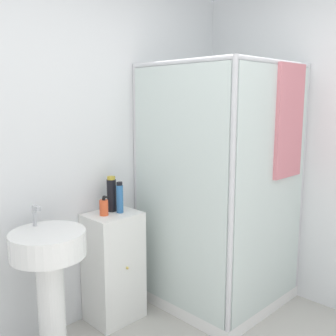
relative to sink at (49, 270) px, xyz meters
name	(u,v)px	position (x,y,z in m)	size (l,w,h in m)	color
wall_back	(48,156)	(0.20, 0.33, 0.64)	(6.40, 0.06, 2.50)	silver
shower_enclosure	(222,243)	(1.34, -0.27, -0.12)	(0.96, 0.99, 1.89)	white
vanity_cabinet	(114,267)	(0.58, 0.14, -0.21)	(0.38, 0.32, 0.81)	white
sink	(49,270)	(0.00, 0.00, 0.00)	(0.45, 0.45, 0.98)	white
soap_dispenser	(104,207)	(0.51, 0.15, 0.26)	(0.06, 0.06, 0.14)	#E5562D
shampoo_bottle_tall_black	(112,194)	(0.62, 0.19, 0.33)	(0.07, 0.07, 0.26)	black
shampoo_bottle_blue	(120,198)	(0.63, 0.12, 0.31)	(0.05, 0.05, 0.23)	#2D66A3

